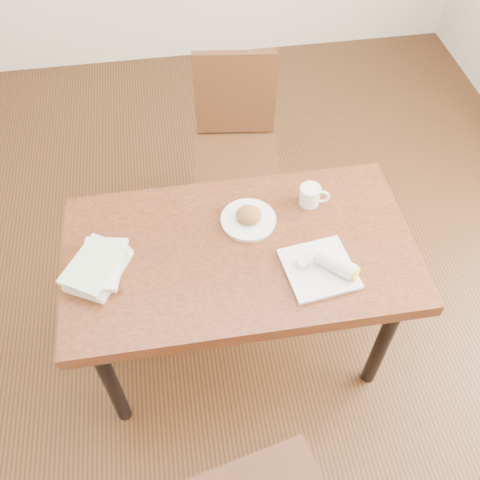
{
  "coord_description": "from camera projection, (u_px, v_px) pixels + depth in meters",
  "views": [
    {
      "loc": [
        -0.19,
        -1.2,
        2.33
      ],
      "look_at": [
        0.0,
        0.0,
        0.8
      ],
      "focal_mm": 40.0,
      "sensor_mm": 36.0,
      "label": 1
    }
  ],
  "objects": [
    {
      "name": "book_stack",
      "position": [
        98.0,
        267.0,
        1.9
      ],
      "size": [
        0.26,
        0.29,
        0.06
      ],
      "color": "white",
      "rests_on": "table"
    },
    {
      "name": "ground",
      "position": [
        240.0,
        344.0,
        2.58
      ],
      "size": [
        4.0,
        5.0,
        0.01
      ],
      "primitive_type": "cube",
      "color": "#472814",
      "rests_on": "ground"
    },
    {
      "name": "plate_scone",
      "position": [
        248.0,
        218.0,
        2.06
      ],
      "size": [
        0.21,
        0.21,
        0.07
      ],
      "color": "white",
      "rests_on": "table"
    },
    {
      "name": "table",
      "position": [
        240.0,
        262.0,
        2.06
      ],
      "size": [
        1.31,
        0.72,
        0.75
      ],
      "color": "brown",
      "rests_on": "ground"
    },
    {
      "name": "coffee_mug",
      "position": [
        311.0,
        195.0,
        2.1
      ],
      "size": [
        0.12,
        0.08,
        0.08
      ],
      "color": "white",
      "rests_on": "table"
    },
    {
      "name": "room_walls",
      "position": [
        240.0,
        27.0,
        1.3
      ],
      "size": [
        4.02,
        5.02,
        2.8
      ],
      "color": "silver",
      "rests_on": "ground"
    },
    {
      "name": "chair_far",
      "position": [
        236.0,
        137.0,
        2.69
      ],
      "size": [
        0.47,
        0.47,
        0.95
      ],
      "color": "#492915",
      "rests_on": "ground"
    },
    {
      "name": "plate_burrito",
      "position": [
        324.0,
        267.0,
        1.91
      ],
      "size": [
        0.27,
        0.27,
        0.08
      ],
      "color": "white",
      "rests_on": "table"
    }
  ]
}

